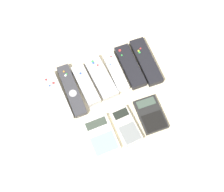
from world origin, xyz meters
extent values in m
plane|color=beige|center=(0.00, 0.00, 0.00)|extent=(3.00, 3.00, 0.00)
cube|color=silver|center=(-0.17, 0.11, 0.01)|extent=(0.05, 0.19, 0.03)
cylinder|color=red|center=(-0.18, 0.18, 0.03)|extent=(0.01, 0.01, 0.00)
cylinder|color=blue|center=(-0.18, 0.15, 0.03)|extent=(0.01, 0.01, 0.00)
cylinder|color=red|center=(-0.16, 0.16, 0.03)|extent=(0.01, 0.01, 0.00)
cube|color=#333338|center=(-0.12, 0.11, 0.01)|extent=(0.05, 0.20, 0.02)
cylinder|color=#99999E|center=(-0.12, 0.10, 0.02)|extent=(0.03, 0.03, 0.00)
cylinder|color=silver|center=(-0.12, 0.17, 0.02)|extent=(0.01, 0.01, 0.00)
cylinder|color=green|center=(-0.11, 0.17, 0.02)|extent=(0.01, 0.01, 0.00)
cylinder|color=orange|center=(-0.12, 0.19, 0.02)|extent=(0.01, 0.01, 0.00)
cube|color=#B7B7BC|center=(-0.07, 0.11, 0.01)|extent=(0.05, 0.16, 0.03)
cylinder|color=silver|center=(-0.07, 0.17, 0.03)|extent=(0.01, 0.01, 0.00)
cylinder|color=blue|center=(-0.07, 0.15, 0.03)|extent=(0.01, 0.01, 0.00)
cylinder|color=silver|center=(-0.08, 0.15, 0.03)|extent=(0.01, 0.01, 0.00)
cylinder|color=silver|center=(-0.07, 0.14, 0.03)|extent=(0.01, 0.01, 0.00)
cube|color=#B7B7BC|center=(-0.01, 0.12, 0.01)|extent=(0.06, 0.17, 0.02)
cylinder|color=silver|center=(-0.01, 0.10, 0.02)|extent=(0.03, 0.03, 0.00)
cylinder|color=green|center=(-0.01, 0.18, 0.02)|extent=(0.01, 0.01, 0.00)
cylinder|color=red|center=(0.00, 0.16, 0.02)|extent=(0.01, 0.01, 0.00)
cylinder|color=blue|center=(-0.01, 0.17, 0.02)|extent=(0.01, 0.01, 0.00)
cube|color=white|center=(0.05, 0.12, 0.01)|extent=(0.05, 0.16, 0.02)
cylinder|color=#99999E|center=(0.05, 0.13, 0.02)|extent=(0.02, 0.02, 0.00)
cylinder|color=silver|center=(0.05, 0.17, 0.02)|extent=(0.01, 0.01, 0.00)
cylinder|color=red|center=(0.06, 0.18, 0.02)|extent=(0.01, 0.01, 0.00)
cylinder|color=silver|center=(0.04, 0.18, 0.02)|extent=(0.01, 0.01, 0.00)
cylinder|color=blue|center=(0.04, 0.15, 0.02)|extent=(0.01, 0.01, 0.00)
cube|color=black|center=(0.11, 0.12, 0.01)|extent=(0.06, 0.17, 0.02)
cylinder|color=green|center=(0.09, 0.16, 0.02)|extent=(0.01, 0.01, 0.00)
cylinder|color=red|center=(0.10, 0.19, 0.02)|extent=(0.01, 0.01, 0.00)
cube|color=black|center=(0.17, 0.11, 0.01)|extent=(0.06, 0.19, 0.02)
cylinder|color=yellow|center=(0.16, 0.16, 0.02)|extent=(0.01, 0.01, 0.00)
cylinder|color=green|center=(0.16, 0.15, 0.02)|extent=(0.01, 0.01, 0.00)
cylinder|color=red|center=(0.17, 0.16, 0.02)|extent=(0.01, 0.01, 0.00)
cube|color=silver|center=(-0.09, -0.08, 0.01)|extent=(0.09, 0.12, 0.02)
cube|color=#333D33|center=(-0.09, -0.03, 0.02)|extent=(0.07, 0.03, 0.00)
cube|color=#7B9899|center=(-0.09, -0.10, 0.02)|extent=(0.08, 0.06, 0.00)
cube|color=beige|center=(0.00, -0.08, 0.01)|extent=(0.06, 0.13, 0.02)
cube|color=black|center=(0.00, -0.04, 0.02)|extent=(0.05, 0.03, 0.00)
cube|color=slate|center=(0.00, -0.11, 0.02)|extent=(0.06, 0.06, 0.00)
cube|color=black|center=(0.09, -0.07, 0.01)|extent=(0.09, 0.13, 0.01)
cube|color=#38473D|center=(0.09, -0.03, 0.01)|extent=(0.06, 0.03, 0.00)
cube|color=black|center=(0.09, -0.10, 0.01)|extent=(0.07, 0.07, 0.00)
camera|label=1|loc=(-0.18, -0.36, 0.97)|focal=50.00mm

